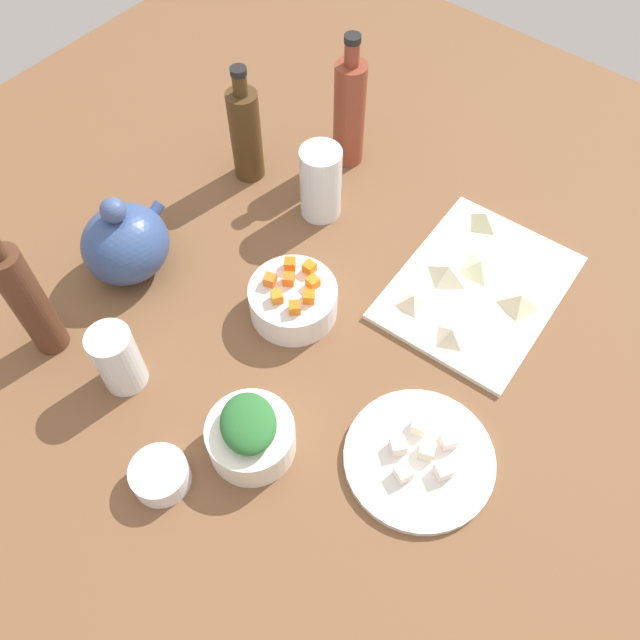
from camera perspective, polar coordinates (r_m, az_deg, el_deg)
The scene contains 33 objects.
tabletop at distance 109.97cm, azimuth -0.00°, elevation -1.88°, with size 190.00×190.00×3.00cm, color brown.
cutting_board at distance 116.93cm, azimuth 13.41°, elevation 2.73°, with size 33.17×25.35×1.00cm, color silver.
plate_tofu at distance 99.52cm, azimuth 8.49°, elevation -11.67°, with size 22.05×22.05×1.20cm, color white.
bowl_greens at distance 97.56cm, azimuth -5.92°, elevation -10.00°, with size 12.81×12.81×6.11cm, color white.
bowl_carrots at distance 109.21cm, azimuth -2.31°, elevation 1.69°, with size 14.56×14.56×5.93cm, color white.
bowl_small_side at distance 98.69cm, azimuth -13.54°, elevation -12.82°, with size 8.33×8.33×3.98cm, color white.
teapot at distance 116.37cm, azimuth -16.33°, elevation 6.35°, with size 16.50×13.95×16.74cm.
bottle_0 at distance 128.53cm, azimuth 2.54°, elevation 17.42°, with size 5.88×5.88×26.76cm.
bottle_1 at distance 107.63cm, azimuth -23.77°, elevation 1.55°, with size 5.23×5.23×26.93cm.
bottle_2 at distance 126.93cm, azimuth -6.40°, elevation 15.65°, with size 5.75×5.75×23.50cm.
drinking_glass_0 at distance 120.71cm, azimuth 0.06°, elevation 11.71°, with size 7.52×7.52×14.30cm, color white.
drinking_glass_1 at distance 104.12cm, azimuth -16.97°, elevation -3.20°, with size 6.78×6.78×12.00cm, color white.
carrot_cube_0 at distance 107.15cm, azimuth -4.26°, elevation 3.50°, with size 1.80×1.80×1.80cm, color orange.
carrot_cube_1 at distance 108.33cm, azimuth -0.92°, elevation 4.52°, with size 1.80×1.80×1.80cm, color orange.
carrot_cube_2 at distance 105.02cm, azimuth -3.72°, elevation 2.00°, with size 1.80×1.80×1.80cm, color orange.
carrot_cube_3 at distance 103.68cm, azimuth -2.19°, elevation 1.07°, with size 1.80×1.80×1.80cm, color orange.
carrot_cube_4 at distance 104.81cm, azimuth -0.95°, elevation 2.00°, with size 1.80×1.80×1.80cm, color orange.
carrot_cube_5 at distance 108.85cm, azimuth -2.60°, elevation 4.80°, with size 1.80×1.80×1.80cm, color orange.
carrot_cube_6 at distance 107.01cm, azimuth -2.70°, elevation 3.54°, with size 1.80×1.80×1.80cm, color orange.
carrot_cube_7 at distance 106.51cm, azimuth -0.62°, elevation 3.26°, with size 1.80×1.80×1.80cm, color orange.
chopped_greens_mound at distance 93.15cm, azimuth -6.18°, elevation -8.80°, with size 9.50×7.82×3.61cm, color #2A6A30.
tofu_cube_0 at distance 98.31cm, azimuth 9.16°, elevation -10.99°, with size 2.20×2.20×2.20cm, color #F1E7C9.
tofu_cube_1 at distance 98.03cm, azimuth 6.71°, elevation -10.65°, with size 2.20×2.20×2.20cm, color #F2DECD.
tofu_cube_2 at distance 99.45cm, azimuth 10.92°, elevation -10.10°, with size 2.20×2.20×2.20cm, color #F9DED3.
tofu_cube_3 at distance 96.59cm, azimuth 7.16°, elevation -12.87°, with size 2.20×2.20×2.20cm, color white.
tofu_cube_4 at distance 99.72cm, azimuth 8.52°, elevation -8.96°, with size 2.20×2.20×2.20cm, color white.
tofu_cube_5 at distance 97.55cm, azimuth 10.51°, elevation -12.57°, with size 2.20×2.20×2.20cm, color white.
dumpling_0 at distance 124.59cm, azimuth 13.90°, elevation 8.40°, with size 4.50×4.20×2.93cm, color beige.
dumpling_1 at distance 115.29cm, azimuth 10.88°, elevation 4.05°, with size 5.56×4.78×2.98cm, color beige.
dumpling_2 at distance 108.25cm, azimuth 11.16°, elevation -1.22°, with size 4.18×4.11×2.64cm, color beige.
dumpling_3 at distance 117.81cm, azimuth 13.54°, elevation 4.57°, with size 5.99×5.60×2.29cm, color beige.
dumpling_4 at distance 111.09cm, azimuth 7.98°, elevation 1.68°, with size 4.17×3.90×2.51cm, color beige.
dumpling_5 at distance 114.64cm, azimuth 16.75°, elevation 1.60°, with size 5.18×4.78×2.84cm, color beige.
Camera 1 is at (-44.93, -36.47, 95.01)cm, focal length 37.33 mm.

